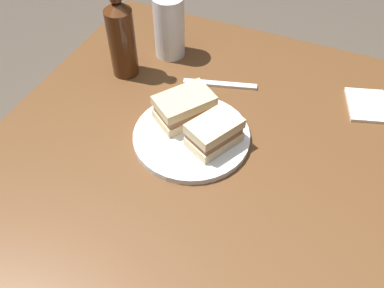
{
  "coord_description": "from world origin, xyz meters",
  "views": [
    {
      "loc": [
        0.47,
        0.2,
        1.38
      ],
      "look_at": [
        -0.04,
        -0.02,
        0.76
      ],
      "focal_mm": 38.49,
      "sensor_mm": 36.0,
      "label": 1
    }
  ],
  "objects_px": {
    "sandwich_half_left": "(214,133)",
    "pint_glass": "(169,30)",
    "napkin": "(367,105)",
    "plate": "(191,136)",
    "cider_bottle": "(121,36)",
    "fork": "(220,84)",
    "sandwich_half_right": "(184,107)"
  },
  "relations": [
    {
      "from": "napkin",
      "to": "pint_glass",
      "type": "bearing_deg",
      "value": -90.6
    },
    {
      "from": "napkin",
      "to": "fork",
      "type": "relative_size",
      "value": 0.61
    },
    {
      "from": "sandwich_half_left",
      "to": "pint_glass",
      "type": "height_order",
      "value": "pint_glass"
    },
    {
      "from": "plate",
      "to": "napkin",
      "type": "distance_m",
      "value": 0.42
    },
    {
      "from": "sandwich_half_right",
      "to": "pint_glass",
      "type": "height_order",
      "value": "pint_glass"
    },
    {
      "from": "napkin",
      "to": "fork",
      "type": "height_order",
      "value": "napkin"
    },
    {
      "from": "sandwich_half_right",
      "to": "cider_bottle",
      "type": "xyz_separation_m",
      "value": [
        -0.1,
        -0.21,
        0.06
      ]
    },
    {
      "from": "pint_glass",
      "to": "fork",
      "type": "relative_size",
      "value": 0.9
    },
    {
      "from": "sandwich_half_left",
      "to": "pint_glass",
      "type": "relative_size",
      "value": 0.79
    },
    {
      "from": "sandwich_half_left",
      "to": "napkin",
      "type": "bearing_deg",
      "value": 132.73
    },
    {
      "from": "plate",
      "to": "cider_bottle",
      "type": "height_order",
      "value": "cider_bottle"
    },
    {
      "from": "sandwich_half_left",
      "to": "cider_bottle",
      "type": "relative_size",
      "value": 0.47
    },
    {
      "from": "sandwich_half_left",
      "to": "sandwich_half_right",
      "type": "xyz_separation_m",
      "value": [
        -0.05,
        -0.09,
        -0.0
      ]
    },
    {
      "from": "sandwich_half_right",
      "to": "cider_bottle",
      "type": "height_order",
      "value": "cider_bottle"
    },
    {
      "from": "cider_bottle",
      "to": "sandwich_half_right",
      "type": "bearing_deg",
      "value": 63.34
    },
    {
      "from": "sandwich_half_left",
      "to": "sandwich_half_right",
      "type": "relative_size",
      "value": 0.88
    },
    {
      "from": "napkin",
      "to": "cider_bottle",
      "type": "bearing_deg",
      "value": -79.19
    },
    {
      "from": "pint_glass",
      "to": "napkin",
      "type": "relative_size",
      "value": 1.47
    },
    {
      "from": "napkin",
      "to": "fork",
      "type": "distance_m",
      "value": 0.35
    },
    {
      "from": "sandwich_half_right",
      "to": "pint_glass",
      "type": "distance_m",
      "value": 0.26
    },
    {
      "from": "sandwich_half_left",
      "to": "cider_bottle",
      "type": "xyz_separation_m",
      "value": [
        -0.15,
        -0.3,
        0.06
      ]
    },
    {
      "from": "plate",
      "to": "fork",
      "type": "xyz_separation_m",
      "value": [
        -0.19,
        -0.01,
        -0.0
      ]
    },
    {
      "from": "plate",
      "to": "sandwich_half_right",
      "type": "relative_size",
      "value": 1.74
    },
    {
      "from": "cider_bottle",
      "to": "napkin",
      "type": "xyz_separation_m",
      "value": [
        -0.11,
        0.58,
        -0.1
      ]
    },
    {
      "from": "sandwich_half_left",
      "to": "pint_glass",
      "type": "bearing_deg",
      "value": -139.4
    },
    {
      "from": "sandwich_half_left",
      "to": "fork",
      "type": "relative_size",
      "value": 0.7
    },
    {
      "from": "sandwich_half_right",
      "to": "pint_glass",
      "type": "relative_size",
      "value": 0.89
    },
    {
      "from": "sandwich_half_right",
      "to": "napkin",
      "type": "distance_m",
      "value": 0.43
    },
    {
      "from": "napkin",
      "to": "sandwich_half_left",
      "type": "bearing_deg",
      "value": -47.27
    },
    {
      "from": "cider_bottle",
      "to": "fork",
      "type": "distance_m",
      "value": 0.26
    },
    {
      "from": "sandwich_half_left",
      "to": "fork",
      "type": "xyz_separation_m",
      "value": [
        -0.2,
        -0.06,
        -0.04
      ]
    },
    {
      "from": "pint_glass",
      "to": "napkin",
      "type": "distance_m",
      "value": 0.51
    }
  ]
}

